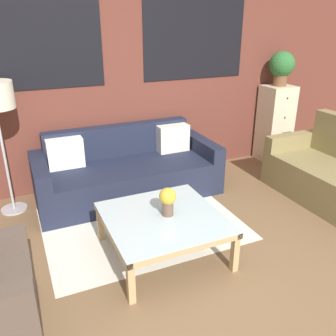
{
  "coord_description": "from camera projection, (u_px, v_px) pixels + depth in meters",
  "views": [
    {
      "loc": [
        -1.3,
        -1.81,
        1.97
      ],
      "look_at": [
        0.08,
        1.28,
        0.55
      ],
      "focal_mm": 38.0,
      "sensor_mm": 36.0,
      "label": 1
    }
  ],
  "objects": [
    {
      "name": "ground_plane",
      "position": [
        226.0,
        292.0,
        2.78
      ],
      "size": [
        16.0,
        16.0,
        0.0
      ],
      "primitive_type": "plane",
      "color": "brown"
    },
    {
      "name": "wall_back_brick",
      "position": [
        123.0,
        70.0,
        4.29
      ],
      "size": [
        8.4,
        0.09,
        2.8
      ],
      "color": "brown",
      "rests_on": "ground_plane"
    },
    {
      "name": "rug",
      "position": [
        142.0,
        223.0,
        3.72
      ],
      "size": [
        1.96,
        1.52,
        0.0
      ],
      "color": "silver",
      "rests_on": "ground_plane"
    },
    {
      "name": "couch_dark",
      "position": [
        127.0,
        172.0,
        4.25
      ],
      "size": [
        2.12,
        0.88,
        0.78
      ],
      "color": "#1E2338",
      "rests_on": "ground_plane"
    },
    {
      "name": "coffee_table",
      "position": [
        163.0,
        221.0,
        3.11
      ],
      "size": [
        0.98,
        0.98,
        0.39
      ],
      "color": "silver",
      "rests_on": "ground_plane"
    },
    {
      "name": "drawer_cabinet",
      "position": [
        275.0,
        124.0,
        5.22
      ],
      "size": [
        0.41,
        0.39,
        1.1
      ],
      "color": "beige",
      "rests_on": "ground_plane"
    },
    {
      "name": "potted_plant",
      "position": [
        282.0,
        66.0,
        4.9
      ],
      "size": [
        0.35,
        0.35,
        0.47
      ],
      "color": "brown",
      "rests_on": "drawer_cabinet"
    },
    {
      "name": "flower_vase",
      "position": [
        168.0,
        200.0,
        3.05
      ],
      "size": [
        0.15,
        0.15,
        0.26
      ],
      "color": "brown",
      "rests_on": "coffee_table"
    }
  ]
}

